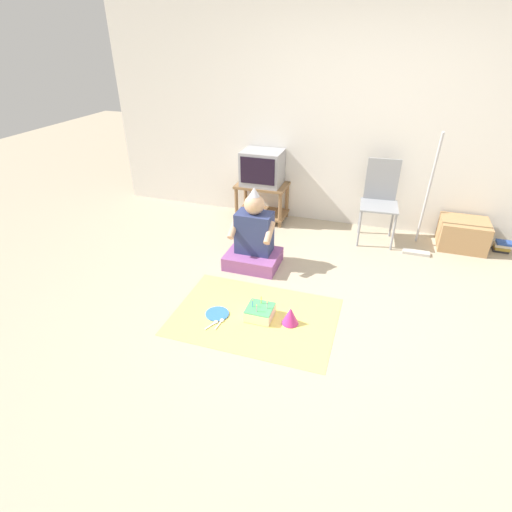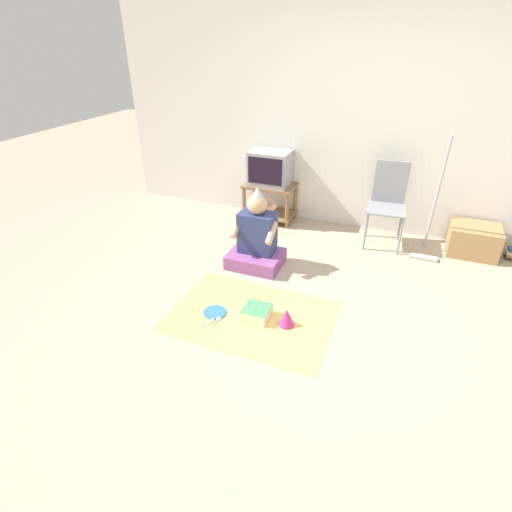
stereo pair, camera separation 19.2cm
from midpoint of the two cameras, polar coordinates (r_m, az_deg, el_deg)
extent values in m
plane|color=tan|center=(3.28, 8.81, -11.00)|extent=(16.00, 16.00, 0.00)
cube|color=silver|center=(4.76, 15.09, 18.52)|extent=(6.40, 0.06, 2.55)
cube|color=olive|center=(4.97, -0.24, 10.06)|extent=(0.62, 0.40, 0.03)
cube|color=olive|center=(5.11, -0.23, 6.19)|extent=(0.62, 0.40, 0.02)
cylinder|color=olive|center=(4.99, -3.92, 7.40)|extent=(0.04, 0.04, 0.46)
cylinder|color=olive|center=(4.83, 2.30, 6.63)|extent=(0.04, 0.04, 0.46)
cylinder|color=olive|center=(5.29, -2.55, 8.73)|extent=(0.04, 0.04, 0.46)
cylinder|color=olive|center=(5.13, 3.37, 8.03)|extent=(0.04, 0.04, 0.46)
cube|color=#99999E|center=(4.91, -0.23, 12.50)|extent=(0.48, 0.38, 0.41)
cube|color=black|center=(4.73, -0.99, 12.00)|extent=(0.42, 0.01, 0.31)
cube|color=gray|center=(4.58, 16.02, 6.87)|extent=(0.43, 0.42, 0.02)
cube|color=gray|center=(4.67, 16.44, 10.39)|extent=(0.35, 0.04, 0.47)
cylinder|color=gray|center=(4.50, 13.36, 3.81)|extent=(0.02, 0.02, 0.43)
cylinder|color=gray|center=(4.52, 17.90, 3.24)|extent=(0.02, 0.02, 0.43)
cylinder|color=gray|center=(4.82, 13.55, 5.56)|extent=(0.02, 0.02, 0.43)
cylinder|color=gray|center=(4.84, 17.81, 5.01)|extent=(0.02, 0.02, 0.43)
cube|color=#A87F51|center=(4.90, 26.45, 2.82)|extent=(0.49, 0.41, 0.32)
cube|color=#B2ADA3|center=(4.61, 20.80, 0.44)|extent=(0.28, 0.09, 0.03)
cylinder|color=#B7B7BC|center=(4.48, 22.26, 8.46)|extent=(0.03, 0.29, 1.27)
cube|color=#333338|center=(5.07, 30.61, 0.75)|extent=(0.16, 0.10, 0.03)
cube|color=#A88933|center=(5.06, 30.76, 1.04)|extent=(0.15, 0.13, 0.03)
cube|color=beige|center=(5.05, 30.92, 1.34)|extent=(0.17, 0.11, 0.03)
cube|color=#284793|center=(5.04, 31.06, 1.61)|extent=(0.16, 0.12, 0.03)
cube|color=#8C4C8C|center=(4.09, -1.77, -0.43)|extent=(0.53, 0.43, 0.14)
cube|color=navy|center=(3.99, -1.62, 3.36)|extent=(0.36, 0.23, 0.42)
sphere|color=tan|center=(3.87, -1.69, 7.35)|extent=(0.20, 0.20, 0.20)
cone|color=silver|center=(3.82, -1.71, 9.14)|extent=(0.11, 0.11, 0.09)
cylinder|color=tan|center=(3.94, -4.63, 4.03)|extent=(0.06, 0.23, 0.19)
cylinder|color=tan|center=(3.82, 0.49, 3.30)|extent=(0.06, 0.23, 0.19)
cube|color=#EAD666|center=(3.41, -1.84, -8.61)|extent=(1.36, 0.95, 0.01)
cube|color=#F4E0C6|center=(3.38, -1.10, -8.09)|extent=(0.22, 0.22, 0.09)
cube|color=#4CB266|center=(3.35, -1.11, -7.44)|extent=(0.22, 0.22, 0.01)
cylinder|color=#E58CCC|center=(3.32, -0.08, -7.15)|extent=(0.01, 0.01, 0.07)
sphere|color=#FFCC4C|center=(3.30, -0.08, -6.61)|extent=(0.01, 0.01, 0.01)
cylinder|color=yellow|center=(3.38, -0.90, -6.44)|extent=(0.01, 0.01, 0.07)
sphere|color=#FFCC4C|center=(3.35, -0.90, -5.89)|extent=(0.01, 0.01, 0.01)
cylinder|color=#4C7FE5|center=(3.34, -2.13, -6.92)|extent=(0.01, 0.01, 0.07)
sphere|color=#FFCC4C|center=(3.32, -2.15, -6.37)|extent=(0.01, 0.01, 0.01)
cylinder|color=#E58CCC|center=(3.29, -1.59, -7.60)|extent=(0.01, 0.01, 0.07)
sphere|color=#FFCC4C|center=(3.26, -1.60, -7.06)|extent=(0.01, 0.01, 0.01)
cone|color=#CC338C|center=(3.29, 3.26, -8.53)|extent=(0.14, 0.14, 0.15)
cylinder|color=blue|center=(3.45, -7.17, -8.21)|extent=(0.20, 0.20, 0.01)
ellipsoid|color=white|center=(3.38, -6.56, -9.13)|extent=(0.04, 0.05, 0.01)
cube|color=white|center=(3.33, -7.13, -9.86)|extent=(0.02, 0.10, 0.01)
ellipsoid|color=white|center=(3.36, -7.41, -9.34)|extent=(0.04, 0.05, 0.01)
cube|color=white|center=(3.33, -8.32, -9.93)|extent=(0.05, 0.10, 0.01)
camera|label=1|loc=(0.10, -91.54, -0.87)|focal=28.00mm
camera|label=2|loc=(0.10, 88.46, 0.87)|focal=28.00mm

